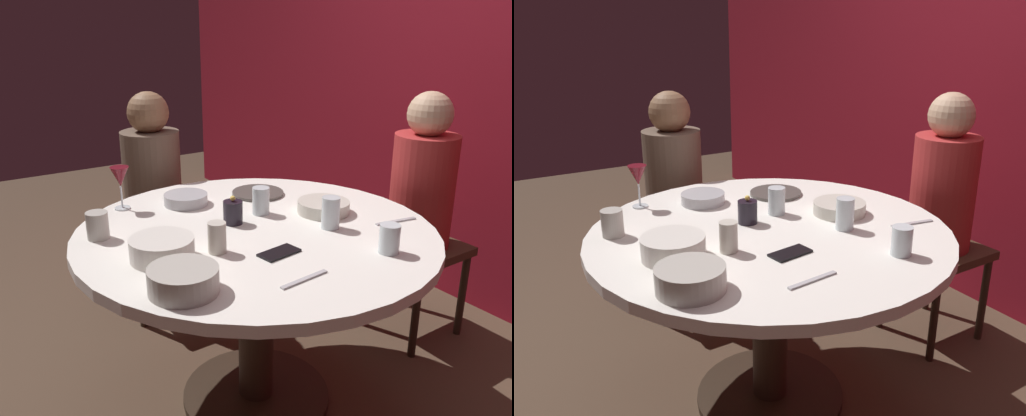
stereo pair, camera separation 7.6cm
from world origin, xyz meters
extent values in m
plane|color=#4C3828|center=(0.00, 0.00, 0.00)|extent=(8.00, 8.00, 0.00)
cube|color=maroon|center=(0.00, 1.46, 1.30)|extent=(6.00, 0.10, 2.60)
cylinder|color=white|center=(0.00, 0.00, 0.73)|extent=(1.33, 1.33, 0.04)
cylinder|color=#332319|center=(0.00, 0.00, 0.36)|extent=(0.14, 0.14, 0.71)
cylinder|color=#2D2116|center=(0.00, 0.00, 0.01)|extent=(0.60, 0.60, 0.03)
cube|color=#3F2D1E|center=(-0.95, 0.00, 0.45)|extent=(0.40, 0.40, 0.04)
cylinder|color=brown|center=(-0.95, 0.00, 0.72)|extent=(0.29, 0.29, 0.49)
sphere|color=#8C6647|center=(-0.95, 0.00, 1.05)|extent=(0.21, 0.21, 0.21)
cylinder|color=#332319|center=(-1.12, -0.17, 0.21)|extent=(0.04, 0.04, 0.43)
cylinder|color=#332319|center=(-0.78, -0.17, 0.21)|extent=(0.04, 0.04, 0.43)
cylinder|color=#332319|center=(-1.12, 0.17, 0.21)|extent=(0.04, 0.04, 0.43)
cylinder|color=#332319|center=(-0.78, 0.17, 0.21)|extent=(0.04, 0.04, 0.43)
cube|color=#3F2D1E|center=(0.00, 0.93, 0.45)|extent=(0.40, 0.40, 0.04)
cylinder|color=#B22D2D|center=(0.00, 0.93, 0.73)|extent=(0.29, 0.29, 0.53)
sphere|color=tan|center=(0.00, 0.93, 1.09)|extent=(0.20, 0.20, 0.20)
cylinder|color=#332319|center=(-0.17, 1.10, 0.21)|extent=(0.04, 0.04, 0.43)
cylinder|color=#332319|center=(-0.17, 0.76, 0.21)|extent=(0.04, 0.04, 0.43)
cylinder|color=#332319|center=(0.17, 1.10, 0.21)|extent=(0.04, 0.04, 0.43)
cylinder|color=#332319|center=(0.17, 0.76, 0.21)|extent=(0.04, 0.04, 0.43)
cylinder|color=black|center=(-0.09, -0.04, 0.80)|extent=(0.07, 0.07, 0.09)
sphere|color=#F9D159|center=(-0.09, -0.04, 0.85)|extent=(0.02, 0.02, 0.02)
cylinder|color=silver|center=(-0.49, -0.33, 0.76)|extent=(0.06, 0.06, 0.01)
cylinder|color=silver|center=(-0.49, -0.33, 0.80)|extent=(0.01, 0.01, 0.09)
cone|color=maroon|center=(-0.49, -0.33, 0.89)|extent=(0.08, 0.08, 0.08)
cylinder|color=#4C4742|center=(-0.33, 0.24, 0.76)|extent=(0.23, 0.23, 0.01)
cube|color=black|center=(0.23, -0.06, 0.76)|extent=(0.09, 0.15, 0.01)
cylinder|color=#B7B7BC|center=(-0.39, -0.09, 0.78)|extent=(0.18, 0.18, 0.05)
cylinder|color=beige|center=(0.01, 0.32, 0.78)|extent=(0.21, 0.21, 0.05)
cylinder|color=#B2ADA3|center=(0.29, -0.44, 0.79)|extent=(0.20, 0.20, 0.07)
cylinder|color=silver|center=(0.05, -0.40, 0.79)|extent=(0.21, 0.21, 0.07)
cylinder|color=beige|center=(0.10, -0.23, 0.80)|extent=(0.06, 0.06, 0.10)
cylinder|color=#B2ADA3|center=(-0.23, -0.51, 0.80)|extent=(0.08, 0.08, 0.10)
cylinder|color=silver|center=(-0.12, 0.11, 0.81)|extent=(0.07, 0.07, 0.11)
cylinder|color=silver|center=(0.42, 0.24, 0.80)|extent=(0.07, 0.07, 0.10)
cylinder|color=silver|center=(0.15, 0.23, 0.81)|extent=(0.07, 0.07, 0.12)
cube|color=#B7B7BC|center=(0.42, -0.11, 0.76)|extent=(0.03, 0.18, 0.01)
cube|color=#B7B7BC|center=(0.24, 0.48, 0.76)|extent=(0.05, 0.18, 0.01)
camera|label=1|loc=(1.50, -1.02, 1.47)|focal=37.10mm
camera|label=2|loc=(1.54, -0.95, 1.47)|focal=37.10mm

